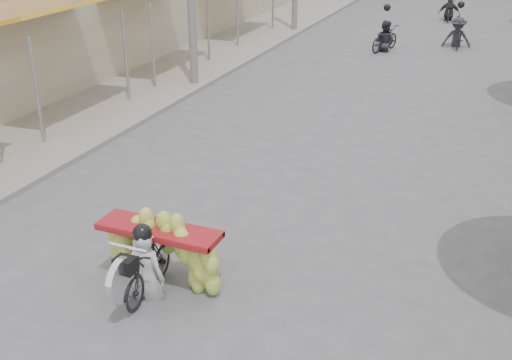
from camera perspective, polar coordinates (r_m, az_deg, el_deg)
The scene contains 5 objects.
sidewalk_left at distance 23.07m, azimuth -5.52°, elevation 10.74°, with size 4.00×60.00×0.12m, color gray.
banana_motorbike at distance 9.51m, azimuth -9.17°, elevation -6.05°, with size 2.20×1.74×1.97m.
bg_motorbike_a at distance 24.61m, azimuth 11.41°, elevation 12.88°, with size 1.05×1.71×1.95m.
bg_motorbike_b at distance 25.91m, azimuth 17.55°, elevation 12.98°, with size 1.14×1.98×1.95m.
bg_motorbike_c at distance 31.42m, azimuth 16.89°, elevation 14.83°, with size 1.00×1.67×1.95m.
Camera 1 is at (3.64, -4.75, 5.43)m, focal length 45.00 mm.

